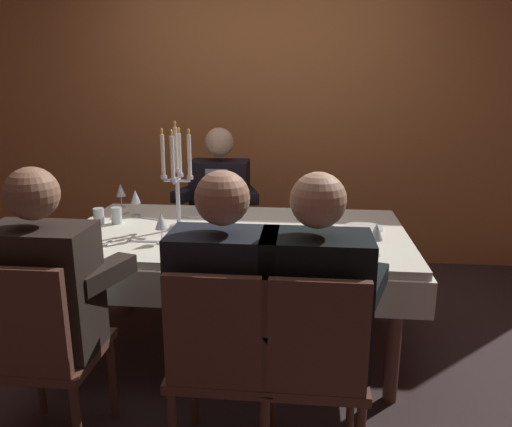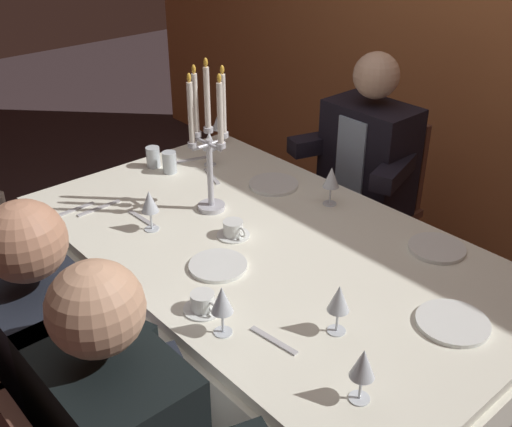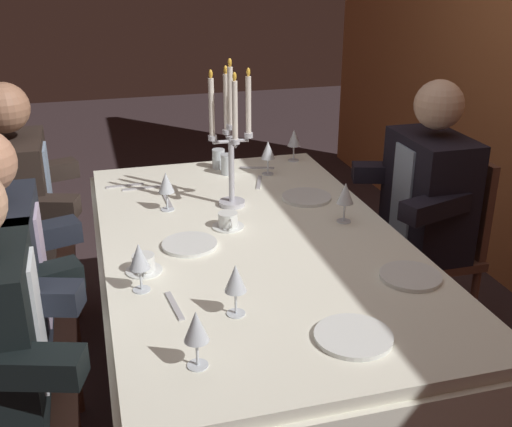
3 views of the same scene
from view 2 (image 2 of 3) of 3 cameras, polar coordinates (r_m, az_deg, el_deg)
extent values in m
plane|color=#382A2C|center=(2.72, 0.95, -16.00)|extent=(12.00, 12.00, 0.00)
cube|color=white|center=(2.27, 1.09, -3.06)|extent=(1.90, 1.10, 0.04)
cube|color=white|center=(2.33, 1.07, -5.35)|extent=(1.94, 1.14, 0.18)
cylinder|color=brown|center=(2.88, -16.82, -5.60)|extent=(0.07, 0.07, 0.70)
cylinder|color=brown|center=(3.24, -3.26, -0.06)|extent=(0.07, 0.07, 0.70)
cylinder|color=silver|center=(2.48, -4.18, 0.63)|extent=(0.11, 0.11, 0.02)
cylinder|color=silver|center=(2.41, -4.30, 3.77)|extent=(0.02, 0.02, 0.28)
cylinder|color=silver|center=(2.34, -4.47, 7.76)|extent=(0.04, 0.04, 0.02)
cylinder|color=white|center=(2.30, -4.58, 10.63)|extent=(0.02, 0.02, 0.23)
ellipsoid|color=yellow|center=(2.26, -4.72, 13.78)|extent=(0.02, 0.02, 0.03)
cylinder|color=silver|center=(2.33, -3.84, 6.14)|extent=(0.07, 0.01, 0.01)
cylinder|color=silver|center=(2.30, -3.28, 6.33)|extent=(0.04, 0.04, 0.02)
cylinder|color=white|center=(2.25, -3.37, 9.23)|extent=(0.02, 0.02, 0.23)
ellipsoid|color=yellow|center=(2.21, -3.47, 12.41)|extent=(0.02, 0.02, 0.03)
cylinder|color=silver|center=(2.38, -3.69, 6.64)|extent=(0.01, 0.07, 0.01)
cylinder|color=silver|center=(2.40, -3.00, 7.31)|extent=(0.04, 0.04, 0.02)
cylinder|color=white|center=(2.35, -3.07, 10.11)|extent=(0.02, 0.02, 0.23)
ellipsoid|color=yellow|center=(2.31, -3.16, 13.17)|extent=(0.02, 0.02, 0.03)
cylinder|color=silver|center=(2.39, -4.96, 6.65)|extent=(0.07, 0.01, 0.01)
cylinder|color=silver|center=(2.41, -5.52, 7.34)|extent=(0.04, 0.04, 0.02)
cylinder|color=white|center=(2.37, -5.67, 10.12)|extent=(0.02, 0.02, 0.23)
ellipsoid|color=yellow|center=(2.33, -5.83, 13.17)|extent=(0.02, 0.02, 0.03)
cylinder|color=silver|center=(2.34, -5.14, 6.16)|extent=(0.01, 0.07, 0.01)
cylinder|color=silver|center=(2.31, -5.91, 6.37)|extent=(0.04, 0.04, 0.02)
cylinder|color=white|center=(2.27, -6.07, 9.25)|extent=(0.02, 0.02, 0.23)
ellipsoid|color=yellow|center=(2.23, -6.24, 12.41)|extent=(0.02, 0.02, 0.03)
cylinder|color=white|center=(2.12, -3.54, -4.84)|extent=(0.20, 0.20, 0.01)
cylinder|color=white|center=(1.96, 17.77, -9.61)|extent=(0.22, 0.22, 0.01)
cylinder|color=white|center=(2.30, 16.42, -3.09)|extent=(0.20, 0.20, 0.01)
cylinder|color=white|center=(2.66, 1.63, 2.72)|extent=(0.21, 0.21, 0.01)
cylinder|color=silver|center=(2.53, 6.84, 0.92)|extent=(0.06, 0.06, 0.00)
cylinder|color=silver|center=(2.51, 6.89, 1.72)|extent=(0.01, 0.01, 0.07)
cone|color=silver|center=(2.48, 7.00, 3.36)|extent=(0.07, 0.07, 0.08)
cylinder|color=#E0D172|center=(2.49, 6.96, 2.85)|extent=(0.04, 0.04, 0.03)
cylinder|color=silver|center=(3.09, -3.43, 6.48)|extent=(0.06, 0.06, 0.00)
cylinder|color=silver|center=(3.08, -3.45, 7.16)|extent=(0.01, 0.01, 0.07)
cone|color=silver|center=(3.05, -3.50, 8.55)|extent=(0.07, 0.07, 0.08)
cylinder|color=maroon|center=(3.06, -3.48, 8.12)|extent=(0.04, 0.04, 0.03)
cylinder|color=silver|center=(2.37, -9.62, -1.42)|extent=(0.06, 0.06, 0.00)
cylinder|color=silver|center=(2.35, -9.70, -0.59)|extent=(0.01, 0.01, 0.07)
cone|color=silver|center=(2.31, -9.86, 1.13)|extent=(0.07, 0.07, 0.08)
cylinder|color=#E0D172|center=(2.32, -9.81, 0.60)|extent=(0.04, 0.04, 0.03)
cylinder|color=silver|center=(1.85, -3.07, -10.92)|extent=(0.06, 0.06, 0.00)
cylinder|color=silver|center=(1.82, -3.10, -9.96)|extent=(0.01, 0.01, 0.07)
cone|color=silver|center=(1.77, -3.17, -7.95)|extent=(0.07, 0.07, 0.08)
cylinder|color=#E0D172|center=(1.79, -3.15, -8.58)|extent=(0.04, 0.04, 0.03)
cylinder|color=silver|center=(1.67, 9.54, -16.53)|extent=(0.06, 0.06, 0.00)
cylinder|color=silver|center=(1.65, 9.66, -15.57)|extent=(0.01, 0.01, 0.07)
cone|color=silver|center=(1.59, 9.90, -13.51)|extent=(0.07, 0.07, 0.08)
cylinder|color=maroon|center=(1.61, 9.82, -14.16)|extent=(0.04, 0.04, 0.03)
cylinder|color=silver|center=(2.87, -4.27, 4.56)|extent=(0.06, 0.06, 0.00)
cylinder|color=silver|center=(2.85, -4.30, 5.29)|extent=(0.01, 0.01, 0.07)
cone|color=silver|center=(2.82, -4.36, 6.77)|extent=(0.07, 0.07, 0.08)
cylinder|color=maroon|center=(2.83, -4.34, 6.32)|extent=(0.04, 0.04, 0.03)
cylinder|color=silver|center=(1.86, 7.45, -10.71)|extent=(0.06, 0.06, 0.00)
cylinder|color=silver|center=(1.84, 7.53, -9.77)|extent=(0.01, 0.01, 0.07)
cone|color=silver|center=(1.79, 7.69, -7.77)|extent=(0.07, 0.07, 0.08)
cylinder|color=#E0D172|center=(1.80, 7.64, -8.39)|extent=(0.04, 0.04, 0.03)
cylinder|color=silver|center=(2.79, -8.02, 4.72)|extent=(0.06, 0.06, 0.10)
cylinder|color=silver|center=(2.86, -9.52, 5.18)|extent=(0.06, 0.06, 0.10)
cylinder|color=white|center=(1.93, -4.93, -8.81)|extent=(0.12, 0.12, 0.01)
cylinder|color=white|center=(1.92, -4.97, -8.09)|extent=(0.08, 0.08, 0.05)
torus|color=white|center=(1.88, -4.05, -8.72)|extent=(0.04, 0.01, 0.04)
cylinder|color=white|center=(2.30, -2.12, -2.00)|extent=(0.12, 0.12, 0.01)
cylinder|color=white|center=(2.28, -2.13, -1.34)|extent=(0.08, 0.08, 0.05)
torus|color=white|center=(2.25, -1.32, -1.77)|extent=(0.04, 0.01, 0.04)
cube|color=#B7B7BC|center=(2.75, -4.11, 3.47)|extent=(0.17, 0.07, 0.01)
cube|color=#B7B7BC|center=(1.81, 1.63, -11.67)|extent=(0.17, 0.04, 0.01)
cube|color=#B7B7BC|center=(2.57, -16.44, 0.36)|extent=(0.02, 0.17, 0.01)
cube|color=#B7B7BC|center=(2.55, -14.36, 0.48)|extent=(0.02, 0.19, 0.01)
cube|color=#B7B7BC|center=(2.92, -5.86, 5.02)|extent=(0.07, 0.17, 0.01)
cube|color=#B7B7BC|center=(2.44, -10.55, -0.46)|extent=(0.17, 0.02, 0.01)
cylinder|color=brown|center=(2.64, -18.41, -13.40)|extent=(0.04, 0.04, 0.42)
cylinder|color=brown|center=(2.91, -21.44, -9.50)|extent=(0.04, 0.04, 0.42)
cube|color=#2B211C|center=(2.26, -21.99, -4.12)|extent=(0.19, 0.34, 0.08)
cylinder|color=brown|center=(3.22, 5.05, -3.29)|extent=(0.04, 0.04, 0.42)
cylinder|color=brown|center=(3.03, 9.97, -5.99)|extent=(0.04, 0.04, 0.42)
cylinder|color=brown|center=(3.45, 9.20, -1.14)|extent=(0.04, 0.04, 0.42)
cylinder|color=brown|center=(3.28, 13.99, -3.50)|extent=(0.04, 0.04, 0.42)
cube|color=brown|center=(3.12, 9.90, 0.16)|extent=(0.42, 0.42, 0.04)
cube|color=brown|center=(3.16, 12.48, 5.08)|extent=(0.38, 0.04, 0.44)
cube|color=black|center=(2.99, 10.37, 5.02)|extent=(0.42, 0.26, 0.54)
cube|color=#8DA0B8|center=(2.89, 8.71, 4.87)|extent=(0.16, 0.01, 0.40)
sphere|color=#D5AA8B|center=(2.86, 11.09, 12.45)|extent=(0.21, 0.21, 0.21)
cube|color=black|center=(3.04, 6.01, 6.52)|extent=(0.19, 0.34, 0.08)
cube|color=black|center=(2.79, 12.62, 3.80)|extent=(0.19, 0.34, 0.08)
cylinder|color=brown|center=(2.37, -14.24, -18.51)|extent=(0.04, 0.04, 0.42)
cube|color=black|center=(1.85, -18.45, -13.21)|extent=(0.42, 0.26, 0.54)
cube|color=#C0ABCA|center=(1.86, -14.81, -10.90)|extent=(0.16, 0.01, 0.40)
sphere|color=tan|center=(1.61, -20.66, -2.41)|extent=(0.21, 0.21, 0.21)
cube|color=black|center=(1.69, -12.28, -14.88)|extent=(0.19, 0.34, 0.08)
cube|color=black|center=(2.01, -18.72, -7.84)|extent=(0.19, 0.34, 0.08)
cube|color=white|center=(1.63, -8.59, -17.24)|extent=(0.16, 0.01, 0.40)
sphere|color=tan|center=(1.33, -14.64, -8.53)|extent=(0.21, 0.21, 0.21)
cube|color=black|center=(1.75, -13.71, -13.35)|extent=(0.19, 0.34, 0.08)
camera|label=1|loc=(1.73, -87.16, -12.80)|focal=34.47mm
camera|label=3|loc=(1.02, 84.72, -9.33)|focal=44.28mm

